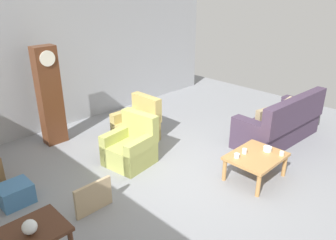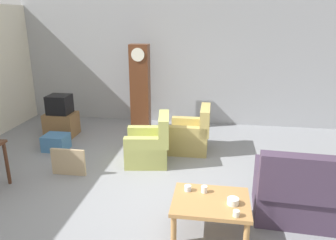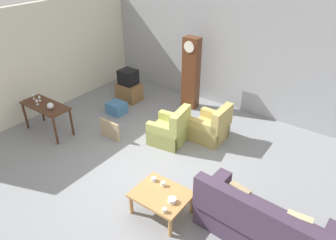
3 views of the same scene
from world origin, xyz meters
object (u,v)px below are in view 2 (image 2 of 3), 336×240
armchair_olive_far (191,136)px  storage_box_blue (56,142)px  grandfather_clock (140,88)px  cup_cream_tall (236,213)px  cup_white_porcelain (204,189)px  coffee_table_wood (211,204)px  bowl_white_stacked (233,201)px  framed_picture_leaning (68,162)px  tv_stand_cabinet (62,124)px  armchair_olive_near (150,147)px  cup_blue_rimmed (188,188)px  tv_crt (59,104)px

armchair_olive_far → storage_box_blue: (-2.74, -0.40, -0.15)m
grandfather_clock → cup_cream_tall: (2.06, -4.01, -0.54)m
armchair_olive_far → cup_white_porcelain: armchair_olive_far is taller
cup_white_porcelain → cup_cream_tall: size_ratio=1.10×
coffee_table_wood → bowl_white_stacked: bowl_white_stacked is taller
armchair_olive_far → framed_picture_leaning: armchair_olive_far is taller
grandfather_clock → framed_picture_leaning: bearing=-105.1°
tv_stand_cabinet → grandfather_clock: bearing=22.3°
armchair_olive_near → storage_box_blue: 2.04m
grandfather_clock → cup_blue_rimmed: (1.46, -3.53, -0.54)m
storage_box_blue → cup_cream_tall: size_ratio=5.91×
coffee_table_wood → tv_crt: 4.61m
cup_cream_tall → armchair_olive_far: bearing=104.7°
cup_white_porcelain → coffee_table_wood: bearing=-62.3°
tv_crt → storage_box_blue: tv_crt is taller
armchair_olive_far → coffee_table_wood: bearing=-79.8°
storage_box_blue → cup_blue_rimmed: 3.53m
framed_picture_leaning → bowl_white_stacked: bearing=-24.3°
armchair_olive_near → armchair_olive_far: same height
tv_stand_cabinet → framed_picture_leaning: (1.02, -1.83, -0.02)m
coffee_table_wood → cup_white_porcelain: (-0.09, 0.18, 0.11)m
armchair_olive_near → bowl_white_stacked: armchair_olive_near is taller
grandfather_clock → tv_stand_cabinet: 1.99m
armchair_olive_far → tv_stand_cabinet: bearing=171.8°
coffee_table_wood → framed_picture_leaning: (-2.45, 1.17, -0.14)m
coffee_table_wood → grandfather_clock: bearing=115.5°
tv_crt → framed_picture_leaning: 2.16m
armchair_olive_near → bowl_white_stacked: (1.45, -1.94, 0.18)m
armchair_olive_far → cup_cream_tall: (0.75, -2.88, 0.17)m
armchair_olive_near → armchair_olive_far: (0.72, 0.68, 0.00)m
coffee_table_wood → bowl_white_stacked: size_ratio=6.65×
framed_picture_leaning → cup_white_porcelain: (2.36, -1.00, 0.25)m
coffee_table_wood → grandfather_clock: size_ratio=0.48×
bowl_white_stacked → coffee_table_wood: bearing=169.0°
coffee_table_wood → cup_blue_rimmed: cup_blue_rimmed is taller
bowl_white_stacked → armchair_olive_near: bearing=126.6°
armchair_olive_near → cup_blue_rimmed: armchair_olive_near is taller
cup_blue_rimmed → bowl_white_stacked: (0.57, -0.23, 0.00)m
tv_stand_cabinet → storage_box_blue: size_ratio=1.45×
coffee_table_wood → cup_white_porcelain: cup_white_porcelain is taller
cup_white_porcelain → cup_blue_rimmed: (-0.21, 0.01, -0.01)m
coffee_table_wood → armchair_olive_far: bearing=100.2°
armchair_olive_near → tv_stand_cabinet: size_ratio=1.35×
armchair_olive_near → cup_blue_rimmed: (0.87, -1.71, 0.17)m
coffee_table_wood → tv_crt: (-3.48, 3.01, 0.35)m
grandfather_clock → coffee_table_wood: bearing=-64.5°
framed_picture_leaning → cup_cream_tall: bearing=-28.2°
cup_blue_rimmed → cup_cream_tall: 0.77m
grandfather_clock → armchair_olive_far: bearing=-40.9°
grandfather_clock → cup_cream_tall: 4.54m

